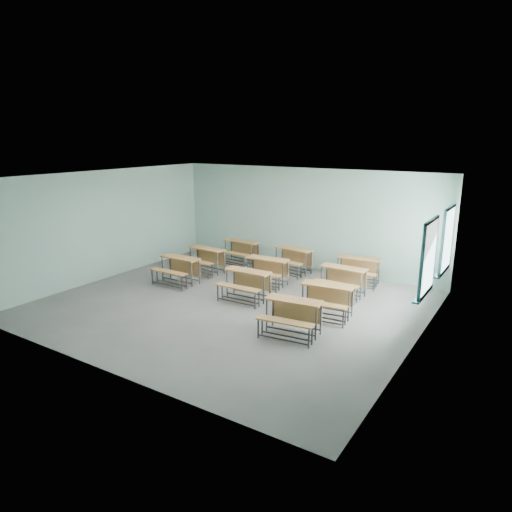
% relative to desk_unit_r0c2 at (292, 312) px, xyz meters
% --- Properties ---
extents(room, '(9.04, 8.04, 3.24)m').
position_rel_desk_unit_r0c2_xyz_m(room, '(-2.05, 0.84, 1.08)').
color(room, gray).
rests_on(room, ground).
extents(desk_unit_r0c2, '(1.31, 0.96, 0.77)m').
position_rel_desk_unit_r0c2_xyz_m(desk_unit_r0c2, '(0.00, 0.00, 0.00)').
color(desk_unit_r0c2, '#AB743D').
rests_on(desk_unit_r0c2, ground).
extents(desk_unit_r1c0, '(1.23, 0.83, 0.77)m').
position_rel_desk_unit_r0c2_xyz_m(desk_unit_r1c0, '(-4.45, 1.38, 0.00)').
color(desk_unit_r1c0, '#AB743D').
rests_on(desk_unit_r1c0, ground).
extents(desk_unit_r1c1, '(1.24, 0.85, 0.77)m').
position_rel_desk_unit_r0c2_xyz_m(desk_unit_r1c1, '(-2.03, 1.29, 0.00)').
color(desk_unit_r1c1, '#AB743D').
rests_on(desk_unit_r1c1, ground).
extents(desk_unit_r1c2, '(1.30, 0.94, 0.77)m').
position_rel_desk_unit_r0c2_xyz_m(desk_unit_r1c2, '(0.20, 1.33, 0.00)').
color(desk_unit_r1c2, '#AB743D').
rests_on(desk_unit_r1c2, ground).
extents(desk_unit_r2c0, '(1.27, 0.90, 0.77)m').
position_rel_desk_unit_r0c2_xyz_m(desk_unit_r2c0, '(-4.49, 2.66, 0.00)').
color(desk_unit_r2c0, '#AB743D').
rests_on(desk_unit_r2c0, ground).
extents(desk_unit_r2c1, '(1.27, 0.90, 0.77)m').
position_rel_desk_unit_r0c2_xyz_m(desk_unit_r2c1, '(-2.23, 2.62, 0.00)').
color(desk_unit_r2c1, '#AB743D').
rests_on(desk_unit_r2c1, ground).
extents(desk_unit_r2c2, '(1.24, 0.85, 0.77)m').
position_rel_desk_unit_r0c2_xyz_m(desk_unit_r2c2, '(-0.06, 2.91, 0.00)').
color(desk_unit_r2c2, '#AB743D').
rests_on(desk_unit_r2c2, ground).
extents(desk_unit_r3c0, '(1.26, 0.87, 0.77)m').
position_rel_desk_unit_r0c2_xyz_m(desk_unit_r3c0, '(-4.15, 4.09, 0.00)').
color(desk_unit_r3c0, '#AB743D').
rests_on(desk_unit_r3c0, ground).
extents(desk_unit_r3c1, '(1.32, 0.97, 0.77)m').
position_rel_desk_unit_r0c2_xyz_m(desk_unit_r3c1, '(-2.19, 4.09, 0.00)').
color(desk_unit_r3c1, '#AB743D').
rests_on(desk_unit_r3c1, ground).
extents(desk_unit_r3c2, '(1.32, 0.97, 0.77)m').
position_rel_desk_unit_r0c2_xyz_m(desk_unit_r3c2, '(-0.05, 4.09, 0.00)').
color(desk_unit_r3c2, '#AB743D').
rests_on(desk_unit_r3c2, ground).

